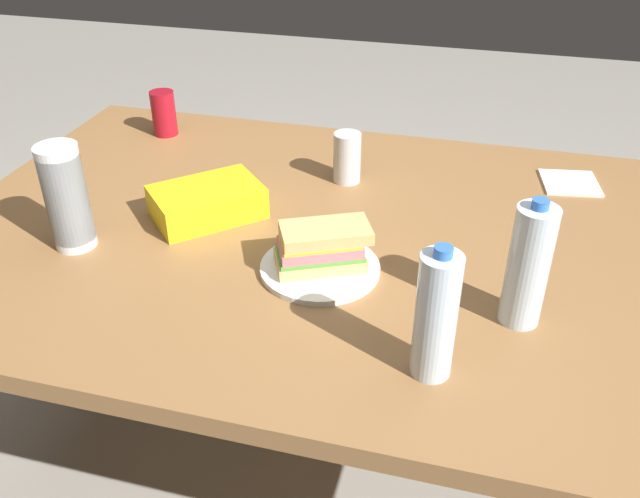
{
  "coord_description": "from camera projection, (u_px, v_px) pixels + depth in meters",
  "views": [
    {
      "loc": [
        0.32,
        -1.19,
        1.47
      ],
      "look_at": [
        0.04,
        -0.14,
        0.78
      ],
      "focal_mm": 37.93,
      "sensor_mm": 36.0,
      "label": 1
    }
  ],
  "objects": [
    {
      "name": "ground_plane",
      "position": [
        318.0,
        459.0,
        1.84
      ],
      "size": [
        8.0,
        8.0,
        0.0
      ],
      "primitive_type": "plane",
      "color": "gray"
    },
    {
      "name": "dining_table",
      "position": [
        317.0,
        261.0,
        1.49
      ],
      "size": [
        1.62,
        1.11,
        0.73
      ],
      "color": "olive",
      "rests_on": "ground_plane"
    },
    {
      "name": "paper_plate",
      "position": [
        320.0,
        268.0,
        1.32
      ],
      "size": [
        0.23,
        0.23,
        0.01
      ],
      "primitive_type": "cylinder",
      "color": "white",
      "rests_on": "dining_table"
    },
    {
      "name": "sandwich",
      "position": [
        322.0,
        247.0,
        1.29
      ],
      "size": [
        0.2,
        0.16,
        0.08
      ],
      "color": "#DBB26B",
      "rests_on": "paper_plate"
    },
    {
      "name": "soda_can_red",
      "position": [
        164.0,
        113.0,
        1.85
      ],
      "size": [
        0.07,
        0.07,
        0.12
      ],
      "primitive_type": "cylinder",
      "color": "maroon",
      "rests_on": "dining_table"
    },
    {
      "name": "chip_bag",
      "position": [
        207.0,
        202.0,
        1.48
      ],
      "size": [
        0.27,
        0.27,
        0.07
      ],
      "primitive_type": "cube",
      "rotation": [
        0.0,
        0.0,
        3.9
      ],
      "color": "yellow",
      "rests_on": "dining_table"
    },
    {
      "name": "water_bottle_tall",
      "position": [
        528.0,
        266.0,
        1.13
      ],
      "size": [
        0.07,
        0.07,
        0.24
      ],
      "color": "silver",
      "rests_on": "dining_table"
    },
    {
      "name": "plastic_cup_stack",
      "position": [
        66.0,
        198.0,
        1.34
      ],
      "size": [
        0.08,
        0.08,
        0.22
      ],
      "color": "silver",
      "rests_on": "dining_table"
    },
    {
      "name": "water_bottle_spare",
      "position": [
        436.0,
        316.0,
        1.02
      ],
      "size": [
        0.07,
        0.07,
        0.23
      ],
      "color": "silver",
      "rests_on": "dining_table"
    },
    {
      "name": "soda_can_silver",
      "position": [
        347.0,
        158.0,
        1.61
      ],
      "size": [
        0.07,
        0.07,
        0.12
      ],
      "primitive_type": "cylinder",
      "color": "silver",
      "rests_on": "dining_table"
    },
    {
      "name": "paper_napkin",
      "position": [
        570.0,
        183.0,
        1.63
      ],
      "size": [
        0.15,
        0.15,
        0.01
      ],
      "primitive_type": "cube",
      "rotation": [
        0.0,
        0.0,
        1.73
      ],
      "color": "white",
      "rests_on": "dining_table"
    }
  ]
}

